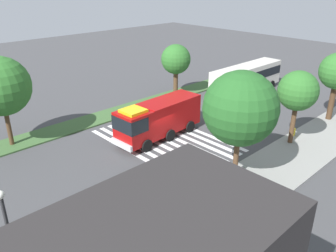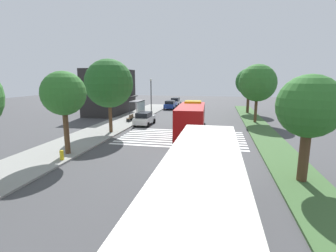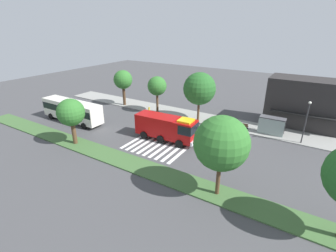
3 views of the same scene
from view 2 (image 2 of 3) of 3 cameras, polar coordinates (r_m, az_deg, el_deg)
The scene contains 19 objects.
ground_plane at distance 26.14m, azimuth 3.32°, elevation -2.42°, with size 120.00×120.00×0.00m, color #424244.
sidewalk at distance 28.98m, azimuth -15.49°, elevation -1.35°, with size 60.00×4.90×0.14m, color gray.
median_strip at distance 26.34m, azimuth 21.95°, elevation -2.95°, with size 60.00×3.00×0.14m, color #3D6033.
crosswalk at distance 25.61m, azimuth 3.14°, elevation -2.69°, with size 7.65×12.58×0.01m.
fire_truck at distance 25.34m, azimuth 5.33°, elevation 1.63°, with size 8.89×3.11×3.54m.
parked_car_west at distance 32.53m, azimuth -5.39°, elevation 1.74°, with size 4.34×2.05×1.69m.
parked_car_mid at distance 49.37m, azimuth 0.51°, elevation 4.90°, with size 4.40×2.21×1.67m.
parked_car_east at distance 55.45m, azimuth 1.74°, elevation 5.59°, with size 4.53×2.05×1.75m.
transit_bus at distance 8.83m, azimuth 7.72°, elevation -15.86°, with size 11.65×2.86×3.44m.
bus_stop_shelter at distance 38.66m, azimuth -6.60°, elevation 4.69°, with size 3.50×1.40×2.46m.
bench_near_shelter at distance 35.09m, azimuth -8.60°, elevation 1.88°, with size 1.60×0.50×0.90m.
street_lamp at distance 42.23m, azimuth -3.89°, elevation 7.55°, with size 0.36×0.36×5.77m.
storefront_building at distance 43.86m, azimuth -13.06°, elevation 7.63°, with size 10.70×6.15×7.46m.
sidewalk_tree_west at distance 20.67m, azimuth -22.74°, elevation 6.78°, with size 3.36×3.36×6.42m.
sidewalk_tree_center at distance 27.75m, azimuth -13.32°, elevation 9.41°, with size 5.16×5.16×7.89m.
median_tree_far_west at distance 15.88m, azimuth 29.50°, elevation 3.75°, with size 3.52×3.52×6.11m.
median_tree_west at distance 35.40m, azimuth 19.74°, elevation 9.22°, with size 4.90×4.90×7.69m.
median_tree_center at distance 45.02m, azimuth 18.03°, elevation 9.57°, with size 4.53×4.53×7.54m.
fire_hydrant at distance 19.89m, azimuth -23.07°, elevation -6.13°, with size 0.28×0.28×0.70m, color gold.
Camera 2 is at (-25.19, -3.59, 6.01)m, focal length 26.72 mm.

